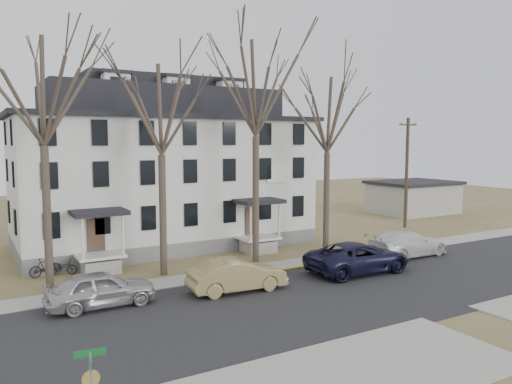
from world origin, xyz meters
TOP-DOWN VIEW (x-y plane):
  - ground at (0.00, 0.00)m, footprint 120.00×120.00m
  - main_road at (0.00, 2.00)m, footprint 120.00×10.00m
  - far_sidewalk at (0.00, 8.00)m, footprint 120.00×2.00m
  - yellow_curb at (5.00, 7.10)m, footprint 14.00×0.25m
  - boarding_house at (-2.00, 17.95)m, footprint 20.80×12.36m
  - distant_building at (26.00, 20.00)m, footprint 8.50×6.50m
  - tree_far_left at (-11.00, 9.80)m, footprint 8.40×8.40m
  - tree_mid_left at (-5.00, 9.80)m, footprint 7.80×7.80m
  - tree_center at (1.00, 9.80)m, footprint 9.00×9.00m
  - tree_mid_right at (6.50, 9.80)m, footprint 7.80×7.80m
  - utility_pole_far at (18.50, 14.00)m, footprint 2.00×0.28m
  - car_silver at (-9.37, 5.88)m, footprint 4.86×1.97m
  - car_tan at (-2.93, 4.88)m, footprint 5.09×2.10m
  - car_navy at (4.73, 4.58)m, footprint 6.32×3.06m
  - car_white at (10.23, 6.03)m, footprint 5.78×2.42m
  - bicycle_left at (-10.00, 12.53)m, footprint 1.75×1.25m
  - bicycle_right at (-10.85, 12.57)m, footprint 1.82×0.81m

SIDE VIEW (x-z plane):
  - ground at x=0.00m, z-range 0.00..0.00m
  - main_road at x=0.00m, z-range -0.02..0.02m
  - far_sidewalk at x=0.00m, z-range -0.04..0.04m
  - yellow_curb at x=5.00m, z-range -0.03..0.03m
  - bicycle_left at x=-10.00m, z-range 0.00..0.87m
  - bicycle_right at x=-10.85m, z-range 0.00..1.06m
  - car_tan at x=-2.93m, z-range 0.00..1.64m
  - car_silver at x=-9.37m, z-range 0.00..1.65m
  - car_white at x=10.23m, z-range 0.00..1.67m
  - car_navy at x=4.73m, z-range 0.00..1.73m
  - distant_building at x=26.00m, z-range 0.00..3.35m
  - utility_pole_far at x=18.50m, z-range 0.15..9.65m
  - boarding_house at x=-2.00m, z-range -0.65..11.40m
  - tree_mid_left at x=-5.00m, z-range 3.23..15.97m
  - tree_mid_right at x=6.50m, z-range 3.23..15.97m
  - tree_far_left at x=-11.00m, z-range 3.48..17.20m
  - tree_center at x=1.00m, z-range 3.73..18.43m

